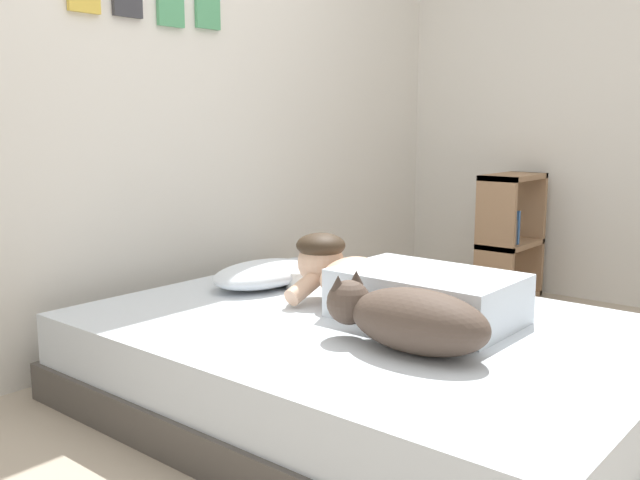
# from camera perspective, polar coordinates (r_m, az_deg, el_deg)

# --- Properties ---
(ground_plane) EXTENTS (12.83, 12.83, 0.00)m
(ground_plane) POSITION_cam_1_polar(r_m,az_deg,el_deg) (2.52, 7.80, -15.16)
(ground_plane) COLOR tan
(back_wall) EXTENTS (4.41, 0.12, 2.50)m
(back_wall) POSITION_cam_1_polar(r_m,az_deg,el_deg) (3.29, -14.16, 12.81)
(back_wall) COLOR silver
(back_wall) RESTS_ON ground
(side_wall_right) EXTENTS (0.10, 5.81, 2.50)m
(side_wall_right) POSITION_cam_1_polar(r_m,az_deg,el_deg) (4.44, 21.88, 11.51)
(side_wall_right) COLOR silver
(side_wall_right) RESTS_ON ground
(bed) EXTENTS (1.51, 2.08, 0.34)m
(bed) POSITION_cam_1_polar(r_m,az_deg,el_deg) (2.61, 3.92, -10.18)
(bed) COLOR #4C4742
(bed) RESTS_ON ground
(pillow) EXTENTS (0.52, 0.32, 0.11)m
(pillow) POSITION_cam_1_polar(r_m,az_deg,el_deg) (3.07, -4.67, -2.77)
(pillow) COLOR silver
(pillow) RESTS_ON bed
(person_lying) EXTENTS (0.43, 0.92, 0.27)m
(person_lying) POSITION_cam_1_polar(r_m,az_deg,el_deg) (2.64, 6.12, -3.75)
(person_lying) COLOR silver
(person_lying) RESTS_ON bed
(dog) EXTENTS (0.26, 0.57, 0.21)m
(dog) POSITION_cam_1_polar(r_m,az_deg,el_deg) (2.22, 7.27, -6.36)
(dog) COLOR #4C3D33
(dog) RESTS_ON bed
(coffee_cup) EXTENTS (0.13, 0.09, 0.07)m
(coffee_cup) POSITION_cam_1_polar(r_m,az_deg,el_deg) (3.02, -1.91, -3.30)
(coffee_cup) COLOR white
(coffee_cup) RESTS_ON bed
(cell_phone) EXTENTS (0.07, 0.14, 0.01)m
(cell_phone) POSITION_cam_1_polar(r_m,az_deg,el_deg) (2.61, 11.28, -6.30)
(cell_phone) COLOR black
(cell_phone) RESTS_ON bed
(bookshelf) EXTENTS (0.45, 0.24, 0.75)m
(bookshelf) POSITION_cam_1_polar(r_m,az_deg,el_deg) (4.27, 15.19, 0.20)
(bookshelf) COLOR #997251
(bookshelf) RESTS_ON ground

